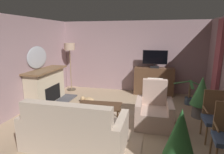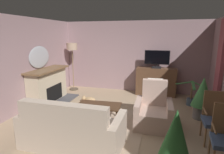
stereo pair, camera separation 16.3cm
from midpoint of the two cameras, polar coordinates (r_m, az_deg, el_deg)
The scene contains 19 objects.
ground_plane at distance 4.89m, azimuth -0.33°, elevation -13.88°, with size 6.02×6.32×0.04m, color tan.
wall_back at distance 7.27m, azimuth 5.22°, elevation 6.19°, with size 6.02×0.10×2.68m, color gray.
wall_left at distance 5.76m, azimuth -28.11°, elevation 2.97°, with size 0.10×6.32×2.68m, color gray.
curtain_panel_far at distance 6.02m, azimuth 29.01°, elevation 4.52°, with size 0.10×0.44×2.25m, color #A34C56.
rug_central at distance 4.77m, azimuth -4.42°, elevation -14.28°, with size 2.13×2.12×0.01m, color tan.
fireplace at distance 6.40m, azimuth -20.00°, elevation -2.87°, with size 0.95×1.72×1.11m.
wall_mirror_oval at distance 6.37m, azimuth -22.54°, elevation 5.56°, with size 0.06×0.99×0.69m, color #B2B7BF.
tv_cabinet at distance 7.01m, azimuth 12.00°, elevation -1.44°, with size 1.41×0.47×1.01m.
television at distance 6.79m, azimuth 12.32°, elevation 5.53°, with size 0.86×0.20×0.63m.
coffee_table at distance 4.78m, azimuth -4.86°, elevation -9.04°, with size 1.13×0.65×0.45m.
tv_remote at distance 4.61m, azimuth -4.56°, elevation -9.07°, with size 0.17×0.05×0.02m, color black.
sofa_floral at distance 3.88m, azimuth -12.78°, elevation -15.89°, with size 1.99×0.95×1.01m.
armchair_facing_sofa at distance 4.73m, azimuth 11.70°, elevation -10.39°, with size 0.88×0.91×1.10m.
side_chair_tucked_against_wall at distance 4.47m, azimuth 27.91°, elevation -10.36°, with size 0.45×0.50×1.04m.
potted_plant_tall_palm_by_window at distance 5.44m, azimuth 24.86°, elevation -4.94°, with size 0.54×0.54×1.12m.
potted_plant_leafy_by_curtain at distance 6.41m, azimuth 21.74°, elevation -5.82°, with size 0.80×0.85×0.79m.
potted_plant_on_hearth_side at distance 3.04m, azimuth 18.47°, elevation -17.95°, with size 0.47×0.47×1.16m.
cat at distance 6.16m, azimuth -8.10°, elevation -6.96°, with size 0.70×0.24×0.22m.
floor_lamp at distance 7.44m, azimuth -13.44°, elevation 7.60°, with size 0.41×0.41×1.86m.
Camera 1 is at (0.98, -4.26, 2.18)m, focal length 29.89 mm.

